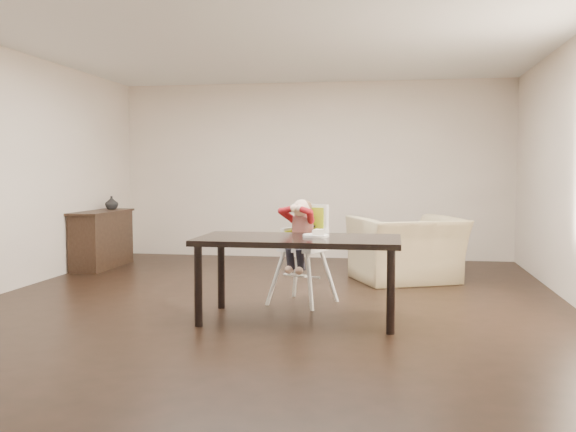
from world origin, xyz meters
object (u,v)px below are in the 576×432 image
Objects in this scene: high_chair at (304,230)px; sideboard at (102,239)px; armchair at (407,238)px; dining_table at (299,246)px.

high_chair is 3.68m from sideboard.
high_chair reaches higher than sideboard.
sideboard is at bearing 170.45° from high_chair.
armchair is at bearing -6.54° from sideboard.
high_chair reaches higher than armchair.
dining_table is 0.76m from high_chair.
high_chair reaches higher than dining_table.
high_chair is 0.88× the size of armchair.
dining_table is 4.17m from sideboard.
armchair is 4.20m from sideboard.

